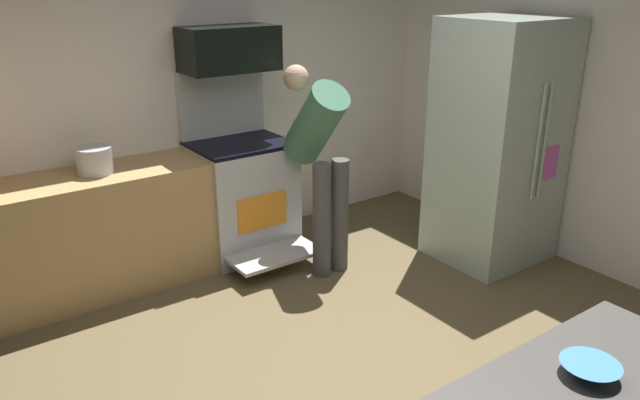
{
  "coord_description": "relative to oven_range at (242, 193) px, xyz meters",
  "views": [
    {
      "loc": [
        -1.81,
        -2.25,
        2.24
      ],
      "look_at": [
        0.02,
        0.3,
        1.05
      ],
      "focal_mm": 33.95,
      "sensor_mm": 36.0,
      "label": 1
    }
  ],
  "objects": [
    {
      "name": "ground_plane",
      "position": [
        -0.41,
        -1.97,
        -0.52
      ],
      "size": [
        5.2,
        4.8,
        0.02
      ],
      "primitive_type": "cube",
      "color": "brown"
    },
    {
      "name": "wall_back",
      "position": [
        -0.41,
        0.37,
        0.79
      ],
      "size": [
        5.2,
        0.12,
        2.6
      ],
      "primitive_type": "cube",
      "color": "white",
      "rests_on": "ground"
    },
    {
      "name": "wall_right",
      "position": [
        2.13,
        -1.97,
        0.79
      ],
      "size": [
        0.12,
        4.8,
        2.6
      ],
      "primitive_type": "cube",
      "color": "white",
      "rests_on": "ground"
    },
    {
      "name": "lower_cabinet_run",
      "position": [
        -1.31,
        0.01,
        -0.06
      ],
      "size": [
        2.4,
        0.6,
        0.9
      ],
      "primitive_type": "cube",
      "color": "tan",
      "rests_on": "ground"
    },
    {
      "name": "oven_range",
      "position": [
        0.0,
        0.0,
        0.0
      ],
      "size": [
        0.76,
        1.0,
        1.5
      ],
      "color": "#BCBABC",
      "rests_on": "ground"
    },
    {
      "name": "microwave",
      "position": [
        0.0,
        0.09,
        1.17
      ],
      "size": [
        0.74,
        0.38,
        0.34
      ],
      "primitive_type": "cube",
      "color": "black",
      "rests_on": "oven_range"
    },
    {
      "name": "refrigerator",
      "position": [
        1.62,
        -1.27,
        0.46
      ],
      "size": [
        0.86,
        0.78,
        1.93
      ],
      "color": "#B2C3B6",
      "rests_on": "ground"
    },
    {
      "name": "person_cook",
      "position": [
        0.36,
        -0.61,
        0.43
      ],
      "size": [
        0.31,
        0.68,
        1.57
      ],
      "color": "#4A4A4A",
      "rests_on": "ground"
    },
    {
      "name": "mixing_bowl_prep",
      "position": [
        -0.41,
        -3.32,
        0.42
      ],
      "size": [
        0.21,
        0.21,
        0.05
      ],
      "primitive_type": "cone",
      "rotation": [
        3.14,
        0.0,
        0.0
      ],
      "color": "#3B7BBC",
      "rests_on": "counter_island"
    },
    {
      "name": "stock_pot",
      "position": [
        -1.14,
        0.01,
        0.49
      ],
      "size": [
        0.25,
        0.25,
        0.19
      ],
      "primitive_type": "cylinder",
      "color": "#B6B7C1",
      "rests_on": "lower_cabinet_run"
    }
  ]
}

